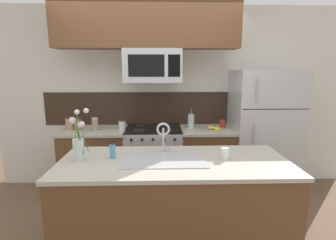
% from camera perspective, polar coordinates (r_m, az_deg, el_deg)
% --- Properties ---
extents(ground_plane, '(10.00, 10.00, 0.00)m').
position_cam_1_polar(ground_plane, '(3.13, -3.41, -22.38)').
color(ground_plane, brown).
extents(rear_partition, '(5.20, 0.10, 2.60)m').
position_cam_1_polar(rear_partition, '(3.92, 1.30, 4.86)').
color(rear_partition, silver).
rests_on(rear_partition, ground).
extents(splash_band, '(3.19, 0.01, 0.48)m').
position_cam_1_polar(splash_band, '(3.88, -3.10, 2.54)').
color(splash_band, '#332319').
rests_on(splash_band, rear_partition).
extents(back_counter_left, '(0.89, 0.65, 0.91)m').
position_cam_1_polar(back_counter_left, '(3.84, -15.39, -8.62)').
color(back_counter_left, brown).
rests_on(back_counter_left, ground).
extents(back_counter_right, '(0.74, 0.65, 0.91)m').
position_cam_1_polar(back_counter_right, '(3.79, 8.25, -8.60)').
color(back_counter_right, brown).
rests_on(back_counter_right, ground).
extents(stove_range, '(0.76, 0.64, 0.93)m').
position_cam_1_polar(stove_range, '(3.73, -3.10, -8.72)').
color(stove_range, '#B7BABF').
rests_on(stove_range, ground).
extents(microwave, '(0.74, 0.40, 0.42)m').
position_cam_1_polar(microwave, '(3.49, -3.33, 11.69)').
color(microwave, '#B7BABF').
extents(upper_cabinet_band, '(2.33, 0.34, 0.60)m').
position_cam_1_polar(upper_cabinet_band, '(3.51, -4.68, 20.05)').
color(upper_cabinet_band, brown).
extents(refrigerator, '(0.87, 0.74, 1.71)m').
position_cam_1_polar(refrigerator, '(3.91, 19.88, -2.43)').
color(refrigerator, '#B7BABF').
rests_on(refrigerator, ground).
extents(storage_jar_tall, '(0.11, 0.11, 0.17)m').
position_cam_1_polar(storage_jar_tall, '(3.79, -20.61, -0.69)').
color(storage_jar_tall, '#997F5B').
rests_on(storage_jar_tall, back_counter_left).
extents(storage_jar_medium, '(0.09, 0.09, 0.16)m').
position_cam_1_polar(storage_jar_medium, '(3.74, -19.07, -0.85)').
color(storage_jar_medium, '#997F5B').
rests_on(storage_jar_medium, back_counter_left).
extents(storage_jar_short, '(0.08, 0.08, 0.17)m').
position_cam_1_polar(storage_jar_short, '(3.66, -15.60, -0.82)').
color(storage_jar_short, '#997F5B').
rests_on(storage_jar_short, back_counter_left).
extents(storage_jar_squat, '(0.10, 0.10, 0.13)m').
position_cam_1_polar(storage_jar_squat, '(3.61, -9.93, -1.05)').
color(storage_jar_squat, silver).
rests_on(storage_jar_squat, back_counter_left).
extents(banana_bunch, '(0.19, 0.16, 0.08)m').
position_cam_1_polar(banana_bunch, '(3.62, 10.13, -1.75)').
color(banana_bunch, yellow).
rests_on(banana_bunch, back_counter_right).
extents(french_press, '(0.09, 0.09, 0.27)m').
position_cam_1_polar(french_press, '(3.67, 5.03, -0.21)').
color(french_press, silver).
rests_on(french_press, back_counter_right).
extents(coffee_tin, '(0.08, 0.08, 0.11)m').
position_cam_1_polar(coffee_tin, '(3.74, 11.78, -0.86)').
color(coffee_tin, '#B22D23').
rests_on(coffee_tin, back_counter_right).
extents(island_counter, '(2.08, 0.89, 0.91)m').
position_cam_1_polar(island_counter, '(2.59, 1.30, -18.19)').
color(island_counter, brown).
rests_on(island_counter, ground).
extents(kitchen_sink, '(0.76, 0.44, 0.16)m').
position_cam_1_polar(kitchen_sink, '(2.43, -0.95, -10.25)').
color(kitchen_sink, '#ADAFB5').
rests_on(kitchen_sink, island_counter).
extents(sink_faucet, '(0.14, 0.14, 0.31)m').
position_cam_1_polar(sink_faucet, '(2.55, -1.03, -2.89)').
color(sink_faucet, '#B7BABF').
rests_on(sink_faucet, island_counter).
extents(dish_soap_bottle, '(0.06, 0.05, 0.16)m').
position_cam_1_polar(dish_soap_bottle, '(2.49, -11.99, -6.61)').
color(dish_soap_bottle, '#4C93C6').
rests_on(dish_soap_bottle, island_counter).
extents(drinking_glass, '(0.07, 0.07, 0.11)m').
position_cam_1_polar(drinking_glass, '(2.46, 12.28, -7.19)').
color(drinking_glass, silver).
rests_on(drinking_glass, island_counter).
extents(flower_vase, '(0.17, 0.12, 0.47)m').
position_cam_1_polar(flower_vase, '(2.48, -18.87, -5.18)').
color(flower_vase, silver).
rests_on(flower_vase, island_counter).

